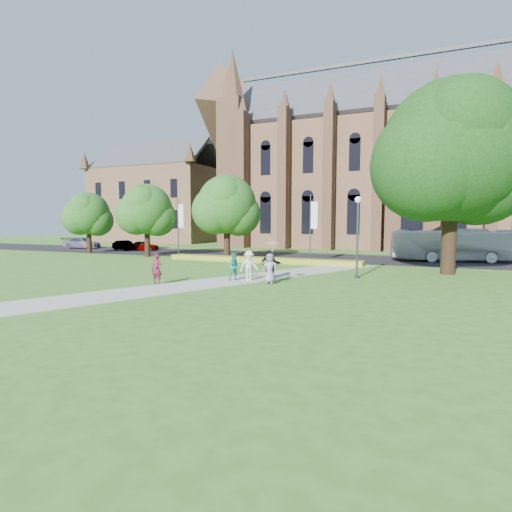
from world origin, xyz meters
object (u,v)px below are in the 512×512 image
at_px(car_1, 125,245).
at_px(car_0, 144,246).
at_px(car_2, 82,243).
at_px(large_tree, 453,152).
at_px(pedestrian_0, 157,269).
at_px(tour_coach, 453,245).
at_px(streetlamp, 358,227).

bearing_deg(car_1, car_0, -62.78).
relative_size(car_1, car_2, 0.75).
bearing_deg(large_tree, car_2, 167.39).
bearing_deg(car_0, pedestrian_0, -155.92).
distance_m(tour_coach, car_1, 37.22).
distance_m(streetlamp, tour_coach, 15.79).
bearing_deg(car_0, large_tree, -122.11).
bearing_deg(pedestrian_0, car_1, 126.31).
xyz_separation_m(streetlamp, pedestrian_0, (-10.18, -7.30, -2.38)).
relative_size(tour_coach, car_0, 2.95).
height_order(large_tree, car_1, large_tree).
height_order(streetlamp, pedestrian_0, streetlamp).
relative_size(car_0, pedestrian_0, 2.06).
bearing_deg(car_0, car_1, 86.30).
height_order(streetlamp, car_0, streetlamp).
bearing_deg(large_tree, car_0, 164.05).
distance_m(car_0, car_1, 2.56).
xyz_separation_m(large_tree, pedestrian_0, (-15.68, -11.80, -7.45)).
bearing_deg(tour_coach, car_1, 78.69).
relative_size(streetlamp, pedestrian_0, 2.98).
distance_m(large_tree, tour_coach, 12.02).
height_order(streetlamp, large_tree, large_tree).
distance_m(car_2, pedestrian_0, 36.01).
bearing_deg(large_tree, car_1, 165.91).
height_order(tour_coach, car_1, tour_coach).
bearing_deg(pedestrian_0, streetlamp, 27.30).
xyz_separation_m(tour_coach, pedestrian_0, (-16.54, -21.63, -0.59)).
distance_m(streetlamp, car_1, 33.82).
distance_m(large_tree, car_2, 46.13).
bearing_deg(car_2, car_1, -110.85).
bearing_deg(car_1, large_tree, -89.32).
bearing_deg(pedestrian_0, large_tree, 28.62).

